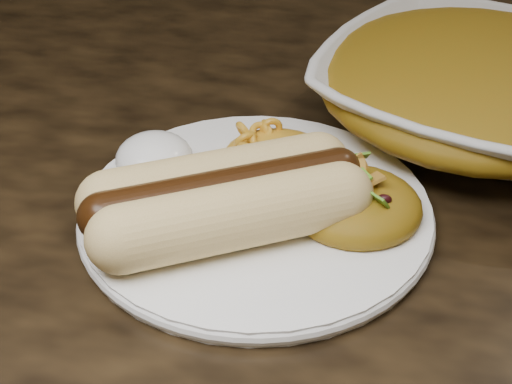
# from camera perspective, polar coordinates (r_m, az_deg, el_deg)

# --- Properties ---
(table) EXTENTS (1.60, 0.90, 0.75)m
(table) POSITION_cam_1_polar(r_m,az_deg,el_deg) (0.62, -7.73, -4.82)
(table) COLOR #302111
(table) RESTS_ON floor
(plate) EXTENTS (0.25, 0.25, 0.01)m
(plate) POSITION_cam_1_polar(r_m,az_deg,el_deg) (0.50, 0.00, -1.46)
(plate) COLOR white
(plate) RESTS_ON table
(hotdog) EXTENTS (0.14, 0.14, 0.04)m
(hotdog) POSITION_cam_1_polar(r_m,az_deg,el_deg) (0.47, -2.23, -0.40)
(hotdog) COLOR #FBDA9B
(hotdog) RESTS_ON plate
(mac_and_cheese) EXTENTS (0.09, 0.09, 0.03)m
(mac_and_cheese) POSITION_cam_1_polar(r_m,az_deg,el_deg) (0.53, 1.69, 3.46)
(mac_and_cheese) COLOR orange
(mac_and_cheese) RESTS_ON plate
(sour_cream) EXTENTS (0.06, 0.06, 0.03)m
(sour_cream) POSITION_cam_1_polar(r_m,az_deg,el_deg) (0.53, -7.46, 3.16)
(sour_cream) COLOR white
(sour_cream) RESTS_ON plate
(taco_salad) EXTENTS (0.08, 0.08, 0.04)m
(taco_salad) POSITION_cam_1_polar(r_m,az_deg,el_deg) (0.49, 7.29, -0.21)
(taco_salad) COLOR #B55305
(taco_salad) RESTS_ON plate
(serving_bowl) EXTENTS (0.29, 0.29, 0.06)m
(serving_bowl) POSITION_cam_1_polar(r_m,az_deg,el_deg) (0.61, 15.72, 6.92)
(serving_bowl) COLOR white
(serving_bowl) RESTS_ON table
(bowl_filling) EXTENTS (0.30, 0.30, 0.06)m
(bowl_filling) POSITION_cam_1_polar(r_m,az_deg,el_deg) (0.60, 16.05, 8.73)
(bowl_filling) COLOR #B55305
(bowl_filling) RESTS_ON serving_bowl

